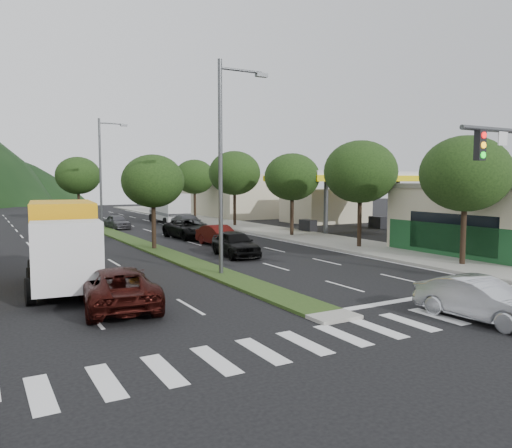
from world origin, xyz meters
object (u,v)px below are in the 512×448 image
tree_r_e (195,177)px  tree_med_far (78,176)px  tree_r_a (465,174)px  box_truck (64,247)px  streetlight_near (224,157)px  car_queue_e (117,222)px  car_queue_a (235,243)px  motorhome (169,207)px  tree_med_near (153,181)px  car_queue_d (189,229)px  suv_maroon (117,287)px  tree_r_c (292,177)px  streetlight_mid (103,168)px  car_queue_b (188,223)px  tree_r_d (235,173)px  sedan_silver (481,300)px  tree_r_b (360,172)px  car_queue_c (219,235)px

tree_r_e → tree_med_far: tree_med_far is taller
tree_r_a → box_truck: (-18.85, 4.87, -3.13)m
streetlight_near → car_queue_e: streetlight_near is taller
car_queue_a → motorhome: (4.50, 24.02, 0.90)m
tree_med_near → car_queue_a: size_ratio=1.34×
car_queue_d → car_queue_e: size_ratio=1.40×
car_queue_a → box_truck: bearing=-151.9°
tree_r_e → suv_maroon: tree_r_e is taller
car_queue_a → car_queue_d: 10.06m
tree_r_c → box_truck: 22.10m
streetlight_near → car_queue_e: bearing=87.1°
streetlight_near → car_queue_e: 25.99m
tree_r_c → tree_r_e: bearing=90.0°
streetlight_mid → car_queue_d: streetlight_mid is taller
tree_r_a → tree_med_far: tree_med_far is taller
tree_r_c → car_queue_d: (-7.57, 2.98, -4.00)m
streetlight_mid → car_queue_e: (1.31, 0.48, -4.93)m
suv_maroon → streetlight_near: bearing=-142.3°
tree_med_far → car_queue_d: bearing=-78.1°
tree_r_c → tree_r_a: bearing=-90.0°
streetlight_mid → car_queue_b: (6.15, -5.02, -4.85)m
streetlight_near → suv_maroon: (-5.97, -3.60, -4.85)m
car_queue_a → streetlight_mid: bearing=105.0°
car_queue_d → streetlight_near: bearing=-110.1°
tree_r_a → car_queue_e: bearing=109.6°
tree_r_d → tree_r_e: 10.00m
tree_med_near → sedan_silver: (3.90, -21.00, -3.74)m
motorhome → tree_r_b: bearing=-75.4°
streetlight_near → car_queue_b: size_ratio=1.99×
sedan_silver → suv_maroon: (-9.66, 7.40, 0.04)m
streetlight_mid → car_queue_d: size_ratio=1.87×
box_truck → car_queue_e: bearing=-102.3°
sedan_silver → car_queue_c: bearing=83.8°
tree_r_e → car_queue_d: tree_r_e is taller
car_queue_a → box_truck: size_ratio=0.60×
tree_med_near → car_queue_e: tree_med_near is taller
tree_r_a → tree_r_d: 26.00m
tree_med_near → box_truck: size_ratio=0.81×
tree_r_d → box_truck: tree_r_d is taller
tree_r_d → car_queue_b: 7.47m
suv_maroon → car_queue_d: 21.19m
streetlight_mid → sedan_silver: streetlight_mid is taller
box_truck → car_queue_b: bearing=-118.2°
tree_med_far → car_queue_c: (4.63, -26.02, -4.31)m
car_queue_b → motorhome: motorhome is taller
car_queue_c → tree_r_d: bearing=52.8°
tree_r_e → tree_r_b: bearing=-90.0°
tree_med_far → car_queue_b: tree_med_far is taller
suv_maroon → car_queue_a: car_queue_a is taller
car_queue_d → tree_r_a: bearing=-72.6°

